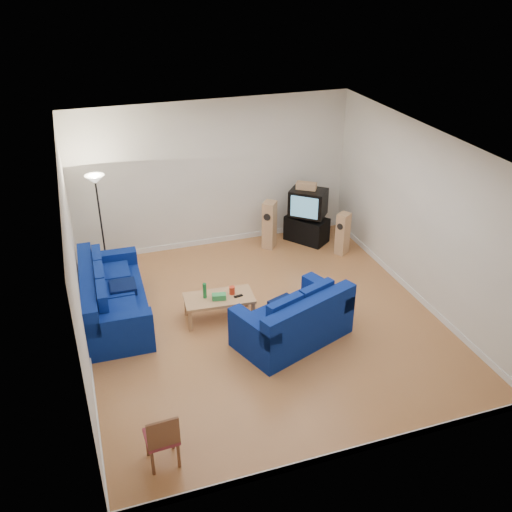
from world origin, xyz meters
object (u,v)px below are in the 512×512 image
object	(u,v)px
sofa_three_seat	(111,301)
tv_stand	(307,229)
sofa_loveseat	(295,322)
coffee_table	(219,300)
television	(308,203)

from	to	relation	value
sofa_three_seat	tv_stand	xyz separation A→B (m)	(4.48, 1.75, -0.07)
sofa_three_seat	tv_stand	distance (m)	4.81
sofa_loveseat	coffee_table	distance (m)	1.45
tv_stand	television	world-z (taller)	television
coffee_table	television	world-z (taller)	television
coffee_table	tv_stand	size ratio (longest dim) A/B	1.37
television	sofa_three_seat	bearing A→B (deg)	-119.21
sofa_three_seat	television	world-z (taller)	television
tv_stand	sofa_three_seat	bearing A→B (deg)	-105.22
sofa_loveseat	television	distance (m)	3.77
sofa_three_seat	sofa_loveseat	world-z (taller)	sofa_three_seat
coffee_table	television	distance (m)	3.57
sofa_loveseat	coffee_table	world-z (taller)	sofa_loveseat
sofa_three_seat	coffee_table	bearing A→B (deg)	72.53
tv_stand	television	xyz separation A→B (m)	(-0.02, -0.06, 0.67)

